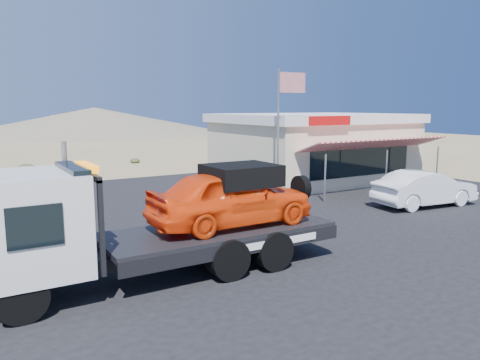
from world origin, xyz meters
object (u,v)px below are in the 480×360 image
Objects in this scene: white_sedan at (425,188)px; tow_truck at (160,215)px; flagpole at (282,120)px; jerky_store at (313,146)px.

tow_truck is at bearing 105.74° from white_sedan.
white_sedan is at bearing -40.96° from flagpole.
tow_truck is 0.88× the size of jerky_store.
jerky_store is at bearing 37.38° from tow_truck.
jerky_store is (0.82, 8.60, 1.19)m from white_sedan.
jerky_store is 1.73× the size of flagpole.
flagpole is (8.40, 6.19, 2.13)m from tow_truck.
tow_truck is 1.91× the size of white_sedan.
flagpole reaches higher than tow_truck.
jerky_store is (13.96, 10.67, 0.35)m from tow_truck.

